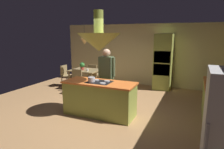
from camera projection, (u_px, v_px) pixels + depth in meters
name	position (u px, v px, depth m)	size (l,w,h in m)	color
ground	(103.00, 112.00, 5.47)	(8.16, 8.16, 0.00)	#AD7F51
wall_back	(138.00, 55.00, 8.31)	(6.80, 0.10, 2.55)	beige
kitchen_island	(100.00, 98.00, 5.20)	(1.92, 0.77, 0.93)	#939E42
counter_run_right	(218.00, 103.00, 4.81)	(0.73, 2.15, 0.91)	#939E42
oven_tower	(163.00, 62.00, 7.56)	(0.66, 0.62, 2.15)	#939E42
dining_table	(85.00, 72.00, 7.71)	(1.11, 0.92, 0.76)	olive
person_at_island	(107.00, 74.00, 5.72)	(0.53, 0.23, 1.72)	tan
range_hood	(99.00, 41.00, 4.90)	(1.10, 1.10, 1.00)	#939E42
pendant_light_over_table	(84.00, 41.00, 7.47)	(0.32, 0.32, 0.82)	#E0B266
chair_facing_island	(76.00, 80.00, 7.13)	(0.40, 0.40, 0.87)	olive
chair_by_back_wall	(94.00, 73.00, 8.35)	(0.40, 0.40, 0.87)	olive
chair_at_corner	(66.00, 74.00, 8.11)	(0.40, 0.40, 0.87)	olive
potted_plant_on_table	(82.00, 66.00, 7.60)	(0.20, 0.20, 0.30)	#99382D
cup_on_table	(87.00, 70.00, 7.38)	(0.07, 0.07, 0.09)	white
canister_flour	(222.00, 88.00, 4.23)	(0.10, 0.10, 0.17)	silver
canister_sugar	(221.00, 85.00, 4.39)	(0.14, 0.14, 0.21)	#E0B78C
canister_tea	(220.00, 85.00, 4.55)	(0.11, 0.11, 0.15)	silver
microwave_on_counter	(218.00, 75.00, 5.26)	(0.46, 0.36, 0.28)	#232326
cooking_pot_on_cooktop	(91.00, 79.00, 5.04)	(0.18, 0.18, 0.12)	#B2B2B7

